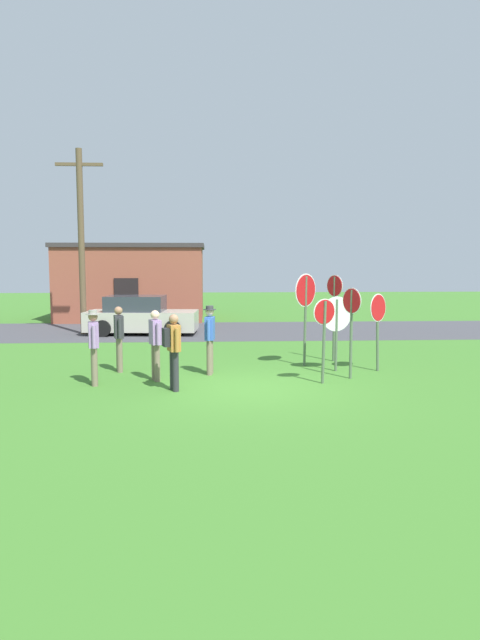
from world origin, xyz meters
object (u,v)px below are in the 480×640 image
stop_sign_tallest (378,319)px  stop_sign_rear_left (306,302)px  stop_sign_center_cluster (351,318)px  person_holding_notes (155,341)px  stop_sign_nearest (324,328)px  person_in_teal (119,335)px  person_on_left (210,336)px  stop_sign_leaning_right (334,304)px  stop_sign_far_back (336,321)px  person_with_sunhat (173,346)px  utility_pole (81,238)px  parked_car_on_street (141,317)px  person_in_dark_shirt (94,343)px

stop_sign_tallest → stop_sign_rear_left: stop_sign_rear_left is taller
stop_sign_tallest → stop_sign_center_cluster: (-0.94, -0.93, 0.11)m
stop_sign_center_cluster → person_holding_notes: stop_sign_center_cluster is taller
stop_sign_nearest → person_in_teal: stop_sign_nearest is taller
person_on_left → person_in_teal: 2.38m
stop_sign_leaning_right → person_on_left: stop_sign_leaning_right is taller
stop_sign_far_back → person_in_teal: stop_sign_far_back is taller
person_on_left → stop_sign_center_cluster: bearing=-11.9°
stop_sign_center_cluster → person_on_left: stop_sign_center_cluster is taller
stop_sign_tallest → person_with_sunhat: bearing=-159.3°
utility_pole → stop_sign_leaning_right: utility_pole is taller
stop_sign_rear_left → stop_sign_leaning_right: size_ratio=1.02×
parked_car_on_street → person_with_sunhat: 10.04m
utility_pole → parked_car_on_street: bearing=-1.9°
person_in_dark_shirt → stop_sign_nearest: bearing=-1.4°
stop_sign_nearest → person_with_sunhat: 3.50m
stop_sign_tallest → stop_sign_nearest: stop_sign_tallest is taller
stop_sign_center_cluster → person_holding_notes: 4.73m
stop_sign_far_back → person_in_dark_shirt: stop_sign_far_back is taller
stop_sign_far_back → person_in_dark_shirt: 6.09m
stop_sign_tallest → person_in_teal: 6.70m
stop_sign_center_cluster → stop_sign_nearest: bearing=-146.0°
person_holding_notes → person_in_teal: 1.57m
utility_pole → stop_sign_nearest: 12.34m
stop_sign_nearest → person_holding_notes: stop_sign_nearest is taller
stop_sign_leaning_right → person_on_left: bearing=-154.6°
stop_sign_rear_left → person_in_teal: size_ratio=1.49×
person_on_left → person_in_teal: size_ratio=1.03×
stop_sign_tallest → person_in_dark_shirt: stop_sign_tallest is taller
utility_pole → person_with_sunhat: utility_pole is taller
utility_pole → person_holding_notes: (3.65, -8.88, -2.80)m
stop_sign_tallest → stop_sign_leaning_right: 1.70m
person_in_teal → utility_pole: bearing=108.7°
utility_pole → stop_sign_center_cluster: size_ratio=3.23×
person_with_sunhat → person_in_dark_shirt: person_in_dark_shirt is taller
stop_sign_rear_left → person_in_teal: stop_sign_rear_left is taller
utility_pole → person_with_sunhat: 11.11m
person_on_left → person_in_teal: (-2.34, 0.48, -0.03)m
person_on_left → stop_sign_leaning_right: bearing=25.4°
stop_sign_far_back → stop_sign_center_cluster: bearing=-82.0°
utility_pole → stop_sign_far_back: 11.68m
utility_pole → stop_sign_rear_left: size_ratio=2.84×
stop_sign_tallest → stop_sign_rear_left: bearing=155.5°
stop_sign_nearest → stop_sign_far_back: stop_sign_nearest is taller
stop_sign_rear_left → person_holding_notes: bearing=-156.3°
stop_sign_leaning_right → stop_sign_nearest: bearing=-107.1°
stop_sign_leaning_right → person_in_teal: bearing=-168.4°
stop_sign_leaning_right → person_in_teal: size_ratio=1.46×
person_with_sunhat → stop_sign_rear_left: bearing=38.9°
stop_sign_center_cluster → stop_sign_far_back: bearing=98.0°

